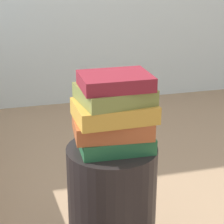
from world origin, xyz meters
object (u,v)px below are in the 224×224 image
at_px(book_rust, 111,126).
at_px(book_olive, 114,94).
at_px(book_ochre, 114,111).
at_px(book_forest, 115,140).
at_px(side_table, 112,211).
at_px(book_maroon, 115,81).

xyz_separation_m(book_rust, book_olive, (0.01, 0.00, 0.11)).
xyz_separation_m(book_rust, book_ochre, (0.01, -0.01, 0.06)).
bearing_deg(book_ochre, book_forest, 64.88).
bearing_deg(side_table, book_olive, 29.51).
bearing_deg(book_forest, book_rust, -173.71).
relative_size(book_forest, book_maroon, 1.08).
bearing_deg(book_olive, book_rust, -176.81).
bearing_deg(book_olive, book_ochre, -114.31).
height_order(book_ochre, book_olive, book_olive).
relative_size(book_forest, book_olive, 1.07).
relative_size(book_forest, book_ochre, 0.94).
distance_m(side_table, book_olive, 0.45).
bearing_deg(book_rust, book_ochre, -42.97).
height_order(side_table, book_rust, book_rust).
bearing_deg(book_rust, side_table, -27.29).
bearing_deg(book_ochre, book_rust, 130.38).
bearing_deg(side_table, book_ochre, -56.99).
bearing_deg(book_maroon, book_forest, 81.98).
bearing_deg(book_forest, side_table, -157.22).
height_order(book_forest, book_maroon, book_maroon).
xyz_separation_m(side_table, book_maroon, (0.01, -0.01, 0.50)).
bearing_deg(book_olive, book_forest, -59.09).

